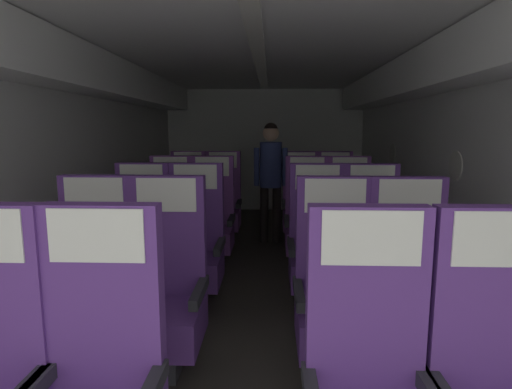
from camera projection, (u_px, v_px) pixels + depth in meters
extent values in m
cube|color=#3D3833|center=(257.00, 289.00, 3.83)|extent=(3.75, 8.02, 0.02)
cube|color=silver|center=(61.00, 170.00, 3.73)|extent=(0.08, 7.62, 2.19)
cube|color=silver|center=(460.00, 171.00, 3.59)|extent=(0.08, 7.62, 2.19)
cube|color=silver|center=(257.00, 41.00, 3.49)|extent=(3.63, 7.62, 0.06)
cube|color=silver|center=(265.00, 150.00, 7.44)|extent=(3.63, 0.06, 2.19)
cube|color=white|center=(80.00, 69.00, 3.58)|extent=(0.39, 7.32, 0.36)
cube|color=white|center=(440.00, 67.00, 3.47)|extent=(0.39, 7.32, 0.36)
cube|color=white|center=(257.00, 46.00, 3.50)|extent=(0.12, 6.86, 0.02)
cylinder|color=white|center=(455.00, 166.00, 3.59)|extent=(0.01, 0.26, 0.26)
cylinder|color=white|center=(392.00, 154.00, 5.47)|extent=(0.01, 0.26, 0.26)
cube|color=#5B3384|center=(105.00, 298.00, 1.58)|extent=(0.44, 0.09, 0.74)
cube|color=silver|center=(96.00, 236.00, 1.49)|extent=(0.35, 0.01, 0.20)
cube|color=#5B3384|center=(490.00, 304.00, 1.53)|extent=(0.44, 0.09, 0.74)
cube|color=silver|center=(504.00, 239.00, 1.44)|extent=(0.35, 0.01, 0.20)
cube|color=#5B3384|center=(366.00, 302.00, 1.54)|extent=(0.44, 0.09, 0.74)
cube|color=silver|center=(372.00, 238.00, 1.46)|extent=(0.35, 0.01, 0.20)
cube|color=#38383D|center=(93.00, 357.00, 2.46)|extent=(0.16, 0.17, 0.22)
cube|color=#5B3384|center=(90.00, 322.00, 2.42)|extent=(0.44, 0.48, 0.22)
cube|color=#5B3384|center=(100.00, 234.00, 2.54)|extent=(0.44, 0.09, 0.74)
cube|color=#28282D|center=(124.00, 290.00, 2.38)|extent=(0.05, 0.40, 0.06)
cube|color=#28282D|center=(53.00, 289.00, 2.40)|extent=(0.05, 0.40, 0.06)
cube|color=silver|center=(94.00, 194.00, 2.46)|extent=(0.35, 0.01, 0.20)
cube|color=#38383D|center=(165.00, 359.00, 2.43)|extent=(0.16, 0.17, 0.22)
cube|color=#5B3384|center=(164.00, 324.00, 2.40)|extent=(0.44, 0.48, 0.22)
cube|color=#5B3384|center=(170.00, 235.00, 2.52)|extent=(0.44, 0.09, 0.74)
cube|color=#28282D|center=(199.00, 292.00, 2.36)|extent=(0.05, 0.40, 0.06)
cube|color=#28282D|center=(126.00, 291.00, 2.37)|extent=(0.05, 0.40, 0.06)
cube|color=silver|center=(166.00, 195.00, 2.43)|extent=(0.35, 0.01, 0.20)
cube|color=#38383D|center=(409.00, 365.00, 2.37)|extent=(0.16, 0.17, 0.22)
cube|color=#5B3384|center=(411.00, 329.00, 2.34)|extent=(0.44, 0.48, 0.22)
cube|color=#5B3384|center=(405.00, 238.00, 2.46)|extent=(0.44, 0.09, 0.74)
cube|color=#28282D|center=(452.00, 296.00, 2.30)|extent=(0.05, 0.40, 0.06)
cube|color=#28282D|center=(375.00, 295.00, 2.31)|extent=(0.05, 0.40, 0.06)
cube|color=silver|center=(410.00, 197.00, 2.37)|extent=(0.35, 0.01, 0.20)
cube|color=#38383D|center=(334.00, 363.00, 2.40)|extent=(0.16, 0.17, 0.22)
cube|color=#5B3384|center=(335.00, 327.00, 2.36)|extent=(0.44, 0.48, 0.22)
cube|color=#5B3384|center=(333.00, 237.00, 2.48)|extent=(0.44, 0.09, 0.74)
cube|color=#28282D|center=(374.00, 294.00, 2.32)|extent=(0.05, 0.40, 0.06)
cube|color=#28282D|center=(299.00, 293.00, 2.34)|extent=(0.05, 0.40, 0.06)
cube|color=silver|center=(335.00, 196.00, 2.40)|extent=(0.35, 0.01, 0.20)
cube|color=#38383D|center=(141.00, 295.00, 3.39)|extent=(0.16, 0.17, 0.22)
cube|color=#5B3384|center=(139.00, 269.00, 3.35)|extent=(0.44, 0.48, 0.22)
cube|color=#5B3384|center=(144.00, 206.00, 3.47)|extent=(0.44, 0.09, 0.74)
cube|color=#28282D|center=(164.00, 245.00, 3.31)|extent=(0.05, 0.40, 0.06)
cube|color=#28282D|center=(112.00, 245.00, 3.33)|extent=(0.05, 0.40, 0.06)
cube|color=silver|center=(141.00, 177.00, 3.39)|extent=(0.35, 0.01, 0.20)
cube|color=#38383D|center=(195.00, 296.00, 3.37)|extent=(0.16, 0.17, 0.22)
cube|color=#5B3384|center=(194.00, 269.00, 3.33)|extent=(0.44, 0.48, 0.22)
cube|color=#5B3384|center=(197.00, 207.00, 3.45)|extent=(0.44, 0.09, 0.74)
cube|color=#28282D|center=(220.00, 246.00, 3.30)|extent=(0.05, 0.40, 0.06)
cube|color=#28282D|center=(167.00, 245.00, 3.31)|extent=(0.05, 0.40, 0.06)
cube|color=silver|center=(195.00, 177.00, 3.37)|extent=(0.35, 0.01, 0.20)
cube|color=#38383D|center=(372.00, 298.00, 3.31)|extent=(0.16, 0.17, 0.22)
cube|color=#5B3384|center=(373.00, 272.00, 3.28)|extent=(0.44, 0.48, 0.22)
cube|color=#5B3384|center=(370.00, 208.00, 3.40)|extent=(0.44, 0.09, 0.74)
cube|color=#28282D|center=(401.00, 248.00, 3.24)|extent=(0.05, 0.40, 0.06)
cube|color=#28282D|center=(347.00, 247.00, 3.25)|extent=(0.05, 0.40, 0.06)
cube|color=silver|center=(372.00, 178.00, 3.31)|extent=(0.35, 0.01, 0.20)
cube|color=#38383D|center=(317.00, 297.00, 3.34)|extent=(0.16, 0.17, 0.22)
cube|color=#5B3384|center=(317.00, 271.00, 3.30)|extent=(0.44, 0.48, 0.22)
cube|color=#5B3384|center=(316.00, 208.00, 3.42)|extent=(0.44, 0.09, 0.74)
cube|color=#28282D|center=(345.00, 247.00, 3.26)|extent=(0.05, 0.40, 0.06)
cube|color=#28282D|center=(291.00, 246.00, 3.28)|extent=(0.05, 0.40, 0.06)
cube|color=silver|center=(317.00, 177.00, 3.34)|extent=(0.35, 0.01, 0.20)
cube|color=#38383D|center=(170.00, 259.00, 4.33)|extent=(0.16, 0.17, 0.22)
cube|color=#753D8E|center=(169.00, 238.00, 4.30)|extent=(0.44, 0.48, 0.22)
cube|color=#753D8E|center=(172.00, 190.00, 4.42)|extent=(0.44, 0.09, 0.74)
cube|color=#28282D|center=(189.00, 220.00, 4.26)|extent=(0.05, 0.40, 0.06)
cube|color=#28282D|center=(148.00, 219.00, 4.27)|extent=(0.05, 0.40, 0.06)
cube|color=silver|center=(170.00, 166.00, 4.33)|extent=(0.35, 0.01, 0.20)
cube|color=#38383D|center=(212.00, 259.00, 4.32)|extent=(0.16, 0.17, 0.22)
cube|color=#753D8E|center=(211.00, 238.00, 4.29)|extent=(0.44, 0.48, 0.22)
cube|color=#753D8E|center=(213.00, 190.00, 4.41)|extent=(0.44, 0.09, 0.74)
cube|color=#28282D|center=(231.00, 220.00, 4.25)|extent=(0.05, 0.40, 0.06)
cube|color=#28282D|center=(191.00, 219.00, 4.27)|extent=(0.05, 0.40, 0.06)
cube|color=silver|center=(212.00, 166.00, 4.32)|extent=(0.35, 0.01, 0.20)
cube|color=#38383D|center=(349.00, 261.00, 4.25)|extent=(0.16, 0.17, 0.22)
cube|color=#753D8E|center=(350.00, 240.00, 4.22)|extent=(0.44, 0.48, 0.22)
cube|color=#753D8E|center=(348.00, 191.00, 4.34)|extent=(0.44, 0.09, 0.74)
cube|color=#28282D|center=(372.00, 221.00, 4.18)|extent=(0.05, 0.40, 0.06)
cube|color=#28282D|center=(330.00, 221.00, 4.19)|extent=(0.05, 0.40, 0.06)
cube|color=silver|center=(350.00, 167.00, 4.25)|extent=(0.35, 0.01, 0.20)
cube|color=#38383D|center=(307.00, 260.00, 4.28)|extent=(0.16, 0.17, 0.22)
cube|color=#753D8E|center=(307.00, 240.00, 4.24)|extent=(0.44, 0.48, 0.22)
cube|color=#753D8E|center=(306.00, 191.00, 4.36)|extent=(0.44, 0.09, 0.74)
cube|color=#28282D|center=(328.00, 221.00, 4.21)|extent=(0.05, 0.40, 0.06)
cube|color=#28282D|center=(287.00, 220.00, 4.22)|extent=(0.05, 0.40, 0.06)
cube|color=silver|center=(307.00, 167.00, 4.28)|extent=(0.35, 0.01, 0.20)
cube|color=#38383D|center=(187.00, 236.00, 5.27)|extent=(0.16, 0.17, 0.22)
cube|color=#753D8E|center=(187.00, 219.00, 5.23)|extent=(0.44, 0.48, 0.22)
cube|color=#753D8E|center=(189.00, 180.00, 5.35)|extent=(0.44, 0.09, 0.74)
cube|color=#28282D|center=(203.00, 203.00, 5.19)|extent=(0.05, 0.40, 0.06)
cube|color=#28282D|center=(170.00, 203.00, 5.21)|extent=(0.05, 0.40, 0.06)
cube|color=silver|center=(188.00, 160.00, 5.27)|extent=(0.35, 0.01, 0.20)
cube|color=#38383D|center=(222.00, 236.00, 5.25)|extent=(0.16, 0.17, 0.22)
cube|color=#753D8E|center=(222.00, 219.00, 5.22)|extent=(0.44, 0.48, 0.22)
cube|color=#753D8E|center=(224.00, 180.00, 5.34)|extent=(0.44, 0.09, 0.74)
cube|color=#28282D|center=(239.00, 204.00, 5.18)|extent=(0.05, 0.40, 0.06)
cube|color=#28282D|center=(205.00, 203.00, 5.19)|extent=(0.05, 0.40, 0.06)
cube|color=silver|center=(223.00, 160.00, 5.25)|extent=(0.35, 0.01, 0.20)
cube|color=#38383D|center=(335.00, 237.00, 5.21)|extent=(0.16, 0.17, 0.22)
cube|color=#753D8E|center=(335.00, 220.00, 5.17)|extent=(0.44, 0.48, 0.22)
cube|color=#753D8E|center=(334.00, 180.00, 5.29)|extent=(0.44, 0.09, 0.74)
cube|color=#28282D|center=(353.00, 204.00, 5.13)|extent=(0.05, 0.40, 0.06)
cube|color=#28282D|center=(319.00, 204.00, 5.15)|extent=(0.05, 0.40, 0.06)
cube|color=silver|center=(335.00, 160.00, 5.21)|extent=(0.35, 0.01, 0.20)
cube|color=#38383D|center=(300.00, 237.00, 5.21)|extent=(0.16, 0.17, 0.22)
cube|color=#753D8E|center=(301.00, 220.00, 5.18)|extent=(0.44, 0.48, 0.22)
cube|color=#753D8E|center=(300.00, 180.00, 5.30)|extent=(0.44, 0.09, 0.74)
cube|color=#28282D|center=(318.00, 204.00, 5.14)|extent=(0.05, 0.40, 0.06)
cube|color=#28282D|center=(284.00, 204.00, 5.15)|extent=(0.05, 0.40, 0.06)
cube|color=silver|center=(301.00, 160.00, 5.21)|extent=(0.35, 0.01, 0.20)
cylinder|color=black|center=(264.00, 215.00, 5.35)|extent=(0.11, 0.11, 0.73)
cylinder|color=black|center=(277.00, 215.00, 5.34)|extent=(0.11, 0.11, 0.73)
cylinder|color=navy|center=(271.00, 165.00, 5.24)|extent=(0.28, 0.28, 0.57)
cylinder|color=navy|center=(257.00, 167.00, 5.25)|extent=(0.07, 0.07, 0.48)
cylinder|color=navy|center=(285.00, 167.00, 5.24)|extent=(0.07, 0.07, 0.48)
sphere|color=tan|center=(271.00, 133.00, 5.18)|extent=(0.21, 0.21, 0.21)
sphere|color=black|center=(271.00, 130.00, 5.17)|extent=(0.17, 0.17, 0.17)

